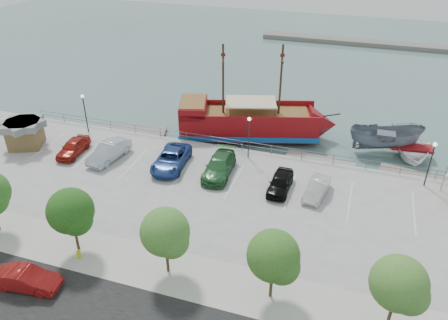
% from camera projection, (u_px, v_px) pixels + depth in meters
% --- Properties ---
extents(ground, '(160.00, 160.00, 0.00)m').
position_uv_depth(ground, '(228.00, 203.00, 37.75)').
color(ground, '#496965').
extents(sidewalk, '(100.00, 4.00, 0.05)m').
position_uv_depth(sidewalk, '(182.00, 274.00, 29.04)').
color(sidewalk, '#B9B5A4').
rests_on(sidewalk, land_slab).
extents(seawall_railing, '(50.00, 0.06, 1.00)m').
position_uv_depth(seawall_railing, '(252.00, 146.00, 43.38)').
color(seawall_railing, '#585B5E').
rests_on(seawall_railing, land_slab).
extents(far_shore, '(40.00, 3.00, 0.80)m').
position_uv_depth(far_shore, '(371.00, 43.00, 79.98)').
color(far_shore, '#67645C').
rests_on(far_shore, ground).
extents(pirate_ship, '(17.56, 9.23, 10.87)m').
position_uv_depth(pirate_ship, '(260.00, 123.00, 47.37)').
color(pirate_ship, maroon).
rests_on(pirate_ship, ground).
extents(patrol_boat, '(7.83, 4.40, 2.86)m').
position_uv_depth(patrol_boat, '(385.00, 140.00, 44.75)').
color(patrol_boat, slate).
rests_on(patrol_boat, ground).
extents(speedboat, '(5.43, 7.11, 1.37)m').
position_uv_depth(speedboat, '(411.00, 151.00, 44.31)').
color(speedboat, white).
rests_on(speedboat, ground).
extents(dock_west, '(8.06, 4.21, 0.44)m').
position_uv_depth(dock_west, '(131.00, 132.00, 49.05)').
color(dock_west, gray).
rests_on(dock_west, ground).
extents(dock_mid, '(7.03, 2.66, 0.39)m').
position_uv_depth(dock_mid, '(320.00, 162.00, 43.40)').
color(dock_mid, gray).
rests_on(dock_mid, ground).
extents(dock_east, '(6.80, 3.00, 0.38)m').
position_uv_depth(dock_east, '(415.00, 177.00, 41.01)').
color(dock_east, gray).
rests_on(dock_east, ground).
extents(shed, '(4.41, 4.41, 2.76)m').
position_uv_depth(shed, '(25.00, 133.00, 43.93)').
color(shed, brown).
rests_on(shed, land_slab).
extents(street_sedan, '(4.48, 2.05, 1.42)m').
position_uv_depth(street_sedan, '(27.00, 279.00, 27.72)').
color(street_sedan, maroon).
rests_on(street_sedan, street).
extents(fire_hydrant, '(0.26, 0.26, 0.75)m').
position_uv_depth(fire_hydrant, '(79.00, 254.00, 30.17)').
color(fire_hydrant, '#C3BC0C').
rests_on(fire_hydrant, sidewalk).
extents(lamp_post_left, '(0.36, 0.36, 4.28)m').
position_uv_depth(lamp_post_left, '(84.00, 107.00, 45.95)').
color(lamp_post_left, black).
rests_on(lamp_post_left, land_slab).
extents(lamp_post_mid, '(0.36, 0.36, 4.28)m').
position_uv_depth(lamp_post_mid, '(249.00, 130.00, 41.10)').
color(lamp_post_mid, black).
rests_on(lamp_post_mid, land_slab).
extents(lamp_post_right, '(0.36, 0.36, 4.28)m').
position_uv_depth(lamp_post_right, '(432.00, 157.00, 36.79)').
color(lamp_post_right, black).
rests_on(lamp_post_right, land_slab).
extents(tree_c, '(3.30, 3.20, 5.00)m').
position_uv_depth(tree_c, '(72.00, 213.00, 29.44)').
color(tree_c, '#473321').
rests_on(tree_c, sidewalk).
extents(tree_d, '(3.30, 3.20, 5.00)m').
position_uv_depth(tree_d, '(167.00, 234.00, 27.55)').
color(tree_d, '#473321').
rests_on(tree_d, sidewalk).
extents(tree_e, '(3.30, 3.20, 5.00)m').
position_uv_depth(tree_e, '(275.00, 258.00, 25.67)').
color(tree_e, '#473321').
rests_on(tree_e, sidewalk).
extents(tree_f, '(3.30, 3.20, 5.00)m').
position_uv_depth(tree_f, '(401.00, 286.00, 23.78)').
color(tree_f, '#473321').
rests_on(tree_f, sidewalk).
extents(parked_car_a, '(2.13, 4.55, 1.51)m').
position_uv_depth(parked_car_a, '(73.00, 147.00, 42.79)').
color(parked_car_a, maroon).
rests_on(parked_car_a, land_slab).
extents(parked_car_b, '(2.41, 5.23, 1.66)m').
position_uv_depth(parked_car_b, '(109.00, 151.00, 41.90)').
color(parked_car_b, '#A4ADB9').
rests_on(parked_car_b, land_slab).
extents(parked_car_c, '(3.18, 5.97, 1.60)m').
position_uv_depth(parked_car_c, '(171.00, 159.00, 40.69)').
color(parked_car_c, navy).
rests_on(parked_car_c, land_slab).
extents(parked_car_d, '(2.65, 5.75, 1.63)m').
position_uv_depth(parked_car_d, '(219.00, 166.00, 39.54)').
color(parked_car_d, '#286032').
rests_on(parked_car_d, land_slab).
extents(parked_car_e, '(1.83, 4.38, 1.48)m').
position_uv_depth(parked_car_e, '(280.00, 183.00, 37.34)').
color(parked_car_e, black).
rests_on(parked_car_e, land_slab).
extents(parked_car_f, '(2.03, 4.25, 1.35)m').
position_uv_depth(parked_car_f, '(317.00, 188.00, 36.69)').
color(parked_car_f, silver).
rests_on(parked_car_f, land_slab).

